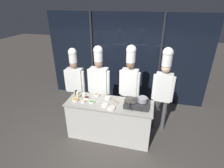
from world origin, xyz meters
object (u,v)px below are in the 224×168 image
at_px(prep_bowl_soy_glaze, 87,98).
at_px(chef_pastry, 164,84).
at_px(prep_bowl_onion, 105,105).
at_px(chef_sous, 99,80).
at_px(prep_bowl_bean_sprouts, 83,94).
at_px(prep_bowl_garlic, 108,98).
at_px(serving_spoon_solid, 102,102).
at_px(frying_pan, 131,100).
at_px(stock_pot, 143,99).
at_px(chef_line, 130,80).
at_px(prep_bowl_carrots, 75,100).
at_px(prep_bowl_chicken, 111,108).
at_px(portable_stove, 137,104).
at_px(prep_bowl_scallions, 92,102).
at_px(serving_spoon_slotted, 117,102).
at_px(prep_bowl_mushrooms, 97,95).
at_px(squeeze_bottle_oil, 77,95).
at_px(prep_bowl_shrimp, 83,101).
at_px(squeeze_bottle_soy, 76,92).
at_px(chef_head, 75,79).

bearing_deg(prep_bowl_soy_glaze, chef_pastry, 15.46).
relative_size(prep_bowl_onion, chef_sous, 0.07).
distance_m(prep_bowl_bean_sprouts, prep_bowl_garlic, 0.62).
distance_m(prep_bowl_garlic, serving_spoon_solid, 0.18).
bearing_deg(chef_sous, frying_pan, 148.38).
relative_size(stock_pot, prep_bowl_onion, 1.56).
relative_size(prep_bowl_onion, serving_spoon_solid, 0.71).
xyz_separation_m(stock_pot, chef_line, (-0.37, 0.59, 0.16)).
height_order(frying_pan, prep_bowl_soy_glaze, frying_pan).
bearing_deg(prep_bowl_carrots, prep_bowl_chicken, -8.46).
bearing_deg(serving_spoon_solid, chef_pastry, 22.60).
xyz_separation_m(portable_stove, prep_bowl_onion, (-0.66, -0.16, -0.04)).
bearing_deg(frying_pan, prep_bowl_carrots, -174.99).
xyz_separation_m(frying_pan, prep_bowl_scallions, (-0.86, -0.10, -0.12)).
bearing_deg(frying_pan, serving_spoon_slotted, 170.17).
bearing_deg(frying_pan, prep_bowl_mushrooms, 165.38).
height_order(prep_bowl_scallions, chef_pastry, chef_pastry).
bearing_deg(prep_bowl_mushrooms, portable_stove, -12.65).
bearing_deg(squeeze_bottle_oil, prep_bowl_soy_glaze, 11.51).
distance_m(prep_bowl_garlic, prep_bowl_shrimp, 0.56).
height_order(squeeze_bottle_soy, prep_bowl_chicken, squeeze_bottle_soy).
height_order(frying_pan, chef_line, chef_line).
xyz_separation_m(frying_pan, squeeze_bottle_soy, (-1.34, 0.14, -0.06)).
bearing_deg(prep_bowl_chicken, chef_pastry, 36.17).
distance_m(prep_bowl_shrimp, chef_line, 1.22).
bearing_deg(portable_stove, prep_bowl_carrots, -175.25).
distance_m(prep_bowl_shrimp, prep_bowl_soy_glaze, 0.18).
distance_m(squeeze_bottle_oil, serving_spoon_solid, 0.61).
bearing_deg(serving_spoon_slotted, squeeze_bottle_soy, 175.35).
relative_size(squeeze_bottle_oil, prep_bowl_onion, 1.36).
bearing_deg(frying_pan, stock_pot, 1.09).
height_order(frying_pan, serving_spoon_slotted, frying_pan).
bearing_deg(prep_bowl_scallions, squeeze_bottle_soy, 153.46).
height_order(prep_bowl_mushrooms, prep_bowl_onion, prep_bowl_mushrooms).
relative_size(serving_spoon_solid, chef_sous, 0.10).
height_order(prep_bowl_onion, prep_bowl_scallions, prep_bowl_onion).
height_order(prep_bowl_bean_sprouts, chef_line, chef_line).
height_order(frying_pan, chef_sous, chef_sous).
relative_size(prep_bowl_mushrooms, prep_bowl_soy_glaze, 0.97).
distance_m(frying_pan, squeeze_bottle_oil, 1.25).
height_order(frying_pan, squeeze_bottle_oil, squeeze_bottle_oil).
height_order(prep_bowl_carrots, serving_spoon_solid, prep_bowl_carrots).
distance_m(prep_bowl_mushrooms, prep_bowl_carrots, 0.52).
bearing_deg(prep_bowl_mushrooms, prep_bowl_chicken, -44.30).
relative_size(portable_stove, chef_line, 0.25).
distance_m(prep_bowl_chicken, chef_line, 0.93).
distance_m(prep_bowl_onion, prep_bowl_shrimp, 0.52).
relative_size(squeeze_bottle_soy, chef_head, 0.10).
bearing_deg(prep_bowl_scallions, prep_bowl_onion, -10.60).
height_order(portable_stove, chef_pastry, chef_pastry).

